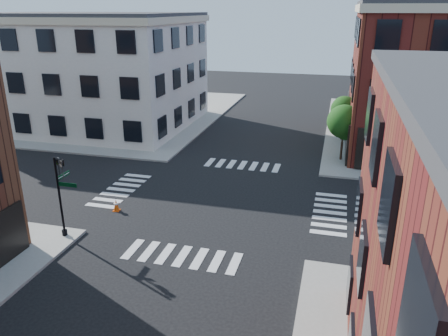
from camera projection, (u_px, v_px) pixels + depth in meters
The scene contains 7 objects.
ground at pixel (219, 200), 28.23m from camera, with size 120.00×120.00×0.00m, color black.
sidewalk_nw at pixel (97, 111), 52.29m from camera, with size 30.00×30.00×0.15m, color gray.
building_nw at pixel (84, 72), 45.41m from camera, with size 22.00×16.00×11.00m, color silver.
tree_near at pixel (345, 123), 34.39m from camera, with size 2.69×2.69×4.49m.
tree_far at pixel (345, 111), 39.94m from camera, with size 2.43×2.43×4.07m.
signal_pole at pixel (61, 188), 22.79m from camera, with size 1.29×1.24×4.60m.
traffic_cone at pixel (116, 205), 26.69m from camera, with size 0.44×0.44×0.74m.
Camera 1 is at (6.88, -24.85, 11.69)m, focal length 35.00 mm.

